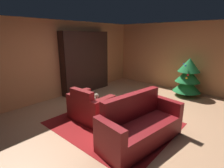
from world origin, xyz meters
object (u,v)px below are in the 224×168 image
(armchair_red, at_px, (90,108))
(coffee_table, at_px, (115,106))
(bottle_on_table, at_px, (123,101))
(couch_red, at_px, (140,126))
(book_stack_on_table, at_px, (117,104))
(bookshelf_unit, at_px, (89,63))
(decorated_tree, at_px, (188,77))

(armchair_red, distance_m, coffee_table, 0.65)
(armchair_red, xyz_separation_m, bottle_on_table, (0.72, 0.39, 0.25))
(couch_red, height_order, book_stack_on_table, couch_red)
(armchair_red, bearing_deg, couch_red, 1.29)
(bookshelf_unit, distance_m, bottle_on_table, 2.90)
(couch_red, distance_m, bottle_on_table, 0.84)
(book_stack_on_table, height_order, decorated_tree, decorated_tree)
(bottle_on_table, xyz_separation_m, decorated_tree, (0.47, 3.05, 0.13))
(coffee_table, height_order, bottle_on_table, bottle_on_table)
(armchair_red, height_order, book_stack_on_table, armchair_red)
(coffee_table, xyz_separation_m, book_stack_on_table, (0.06, -0.02, 0.09))
(bottle_on_table, bearing_deg, decorated_tree, 81.15)
(coffee_table, height_order, decorated_tree, decorated_tree)
(armchair_red, bearing_deg, bookshelf_unit, 138.71)
(bottle_on_table, relative_size, decorated_tree, 0.19)
(book_stack_on_table, bearing_deg, bottle_on_table, 38.56)
(armchair_red, xyz_separation_m, coffee_table, (0.55, 0.33, 0.10))
(couch_red, relative_size, bottle_on_table, 7.65)
(couch_red, height_order, coffee_table, couch_red)
(bookshelf_unit, xyz_separation_m, coffee_table, (2.41, -1.30, -0.65))
(decorated_tree, bearing_deg, coffee_table, -101.67)
(armchair_red, relative_size, coffee_table, 1.63)
(bookshelf_unit, relative_size, coffee_table, 3.40)
(armchair_red, distance_m, couch_red, 1.44)
(armchair_red, distance_m, bottle_on_table, 0.85)
(coffee_table, xyz_separation_m, decorated_tree, (0.64, 3.11, 0.28))
(bookshelf_unit, bearing_deg, coffee_table, -28.33)
(bookshelf_unit, relative_size, bottle_on_table, 8.84)
(bottle_on_table, bearing_deg, coffee_table, -160.26)
(armchair_red, height_order, bottle_on_table, armchair_red)
(decorated_tree, bearing_deg, bookshelf_unit, -149.31)
(couch_red, distance_m, coffee_table, 0.94)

